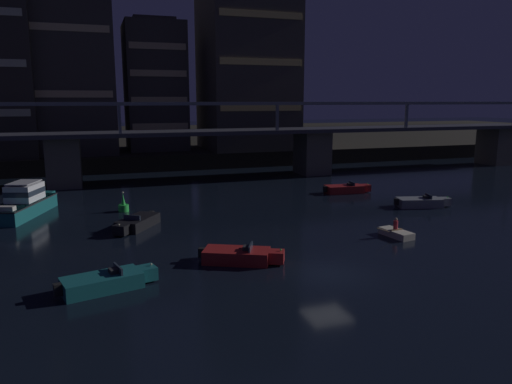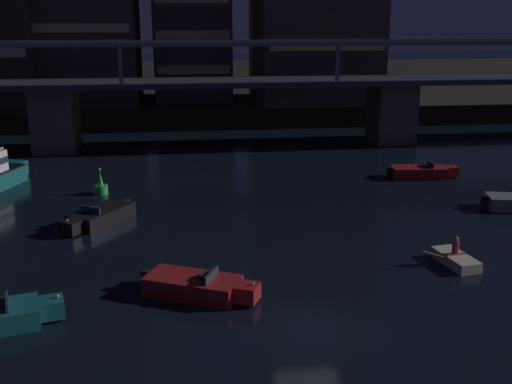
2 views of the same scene
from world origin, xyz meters
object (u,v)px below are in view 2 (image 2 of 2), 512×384
object	(u,v)px
speedboat_mid_right	(99,216)
river_bridge	(229,99)
speedboat_mid_left	(198,286)
tower_central	(191,16)
speedboat_mid_center	(421,172)
dinghy_with_paddler	(456,259)
channel_buoy	(101,187)

from	to	relation	value
speedboat_mid_right	river_bridge	bearing A→B (deg)	66.29
speedboat_mid_left	river_bridge	bearing A→B (deg)	82.57
tower_central	speedboat_mid_left	size ratio (longest dim) A/B	3.86
speedboat_mid_center	dinghy_with_paddler	distance (m)	16.63
speedboat_mid_center	channel_buoy	xyz separation A→B (m)	(-22.78, -1.45, 0.06)
speedboat_mid_left	speedboat_mid_center	xyz separation A→B (m)	(16.99, 17.71, 0.00)
speedboat_mid_right	speedboat_mid_left	bearing A→B (deg)	-62.78
speedboat_mid_left	dinghy_with_paddler	world-z (taller)	dinghy_with_paddler
speedboat_mid_right	dinghy_with_paddler	world-z (taller)	dinghy_with_paddler
speedboat_mid_left	speedboat_mid_right	world-z (taller)	same
river_bridge	dinghy_with_paddler	xyz separation A→B (m)	(8.11, -29.42, -4.04)
speedboat_mid_left	dinghy_with_paddler	distance (m)	12.31
speedboat_mid_center	channel_buoy	distance (m)	22.82
river_bridge	speedboat_mid_right	distance (m)	23.38
river_bridge	channel_buoy	distance (m)	18.32
speedboat_mid_right	dinghy_with_paddler	size ratio (longest dim) A/B	1.74
speedboat_mid_left	speedboat_mid_right	size ratio (longest dim) A/B	1.04
tower_central	speedboat_mid_right	size ratio (longest dim) A/B	4.02
river_bridge	dinghy_with_paddler	world-z (taller)	river_bridge
speedboat_mid_left	speedboat_mid_center	world-z (taller)	same
channel_buoy	dinghy_with_paddler	bearing A→B (deg)	-38.84
tower_central	speedboat_mid_right	distance (m)	41.11
channel_buoy	dinghy_with_paddler	size ratio (longest dim) A/B	0.64
river_bridge	speedboat_mid_left	world-z (taller)	river_bridge
river_bridge	dinghy_with_paddler	distance (m)	30.78
tower_central	speedboat_mid_right	xyz separation A→B (m)	(-6.55, -39.01, -11.20)
river_bridge	channel_buoy	size ratio (longest dim) A/B	55.51
tower_central	river_bridge	bearing A→B (deg)	-81.38
tower_central	dinghy_with_paddler	world-z (taller)	tower_central
tower_central	dinghy_with_paddler	size ratio (longest dim) A/B	7.00
speedboat_mid_center	dinghy_with_paddler	size ratio (longest dim) A/B	1.91
river_bridge	channel_buoy	world-z (taller)	river_bridge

